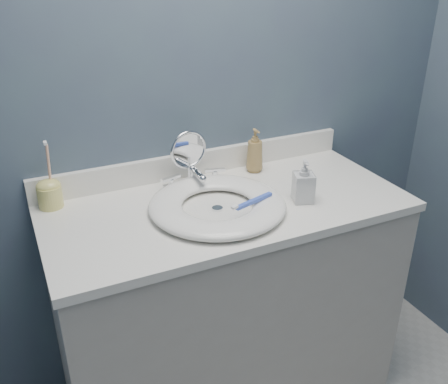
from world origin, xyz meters
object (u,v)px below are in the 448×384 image
makeup_mirror (189,156)px  soap_bottle_amber (255,151)px  soap_bottle_clear (304,181)px  toothbrush_holder (49,192)px

makeup_mirror → soap_bottle_amber: (0.27, 0.01, -0.03)m
soap_bottle_amber → soap_bottle_clear: size_ratio=1.13×
soap_bottle_amber → toothbrush_holder: toothbrush_holder is taller
toothbrush_holder → soap_bottle_amber: bearing=-1.9°
soap_bottle_amber → toothbrush_holder: bearing=-179.6°
soap_bottle_clear → makeup_mirror: bearing=156.4°
makeup_mirror → toothbrush_holder: toothbrush_holder is taller
makeup_mirror → toothbrush_holder: size_ratio=0.90×
makeup_mirror → toothbrush_holder: 0.48m
soap_bottle_amber → soap_bottle_clear: 0.29m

